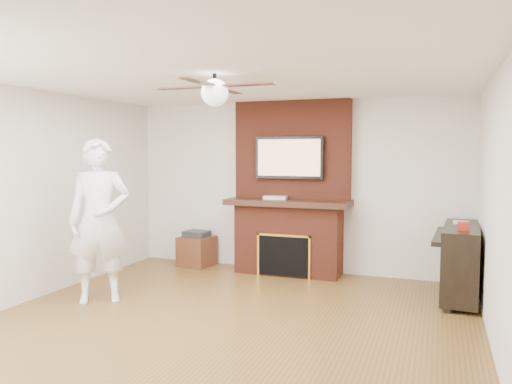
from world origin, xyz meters
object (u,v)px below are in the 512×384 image
(fireplace, at_px, (290,205))
(piano, at_px, (460,260))
(person, at_px, (99,221))
(side_table, at_px, (197,250))

(fireplace, bearing_deg, piano, -13.48)
(person, bearing_deg, side_table, 48.81)
(person, height_order, piano, person)
(piano, bearing_deg, person, -155.27)
(fireplace, bearing_deg, side_table, -177.40)
(fireplace, relative_size, side_table, 4.61)
(person, relative_size, piano, 1.40)
(person, bearing_deg, fireplace, 16.20)
(side_table, relative_size, piano, 0.40)
(fireplace, distance_m, person, 2.71)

